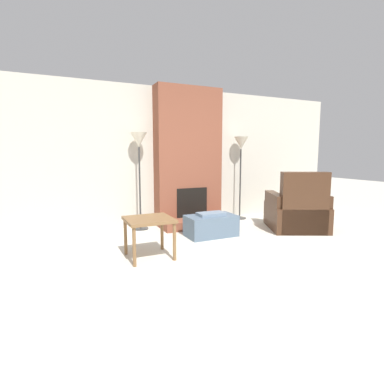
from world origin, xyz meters
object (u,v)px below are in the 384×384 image
Objects in this scene: floor_lamp_left at (139,148)px; floor_lamp_right at (241,150)px; armchair at (297,213)px; side_table at (149,224)px; ottoman at (211,225)px.

floor_lamp_right is (2.14, 0.00, -0.02)m from floor_lamp_left.
floor_lamp_right is at bearing -46.16° from armchair.
floor_lamp_right reaches higher than side_table.
side_table is at bearing -100.69° from floor_lamp_left.
floor_lamp_right reaches higher than ottoman.
side_table is at bearing 31.00° from armchair.
side_table is 1.84m from floor_lamp_left.
side_table is (-2.83, -0.28, 0.14)m from armchair.
floor_lamp_left is at bearing 79.31° from side_table.
floor_lamp_right is at bearing 31.90° from side_table.
armchair is at bearing -25.63° from floor_lamp_left.
armchair is at bearing 5.74° from side_table.
side_table is 3.02m from floor_lamp_right.
ottoman is 0.64× the size of armchair.
floor_lamp_left is (0.28, 1.51, 1.01)m from side_table.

